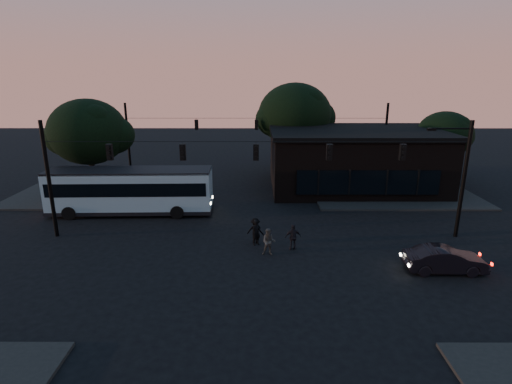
{
  "coord_description": "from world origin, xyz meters",
  "views": [
    {
      "loc": [
        0.06,
        -20.18,
        10.05
      ],
      "look_at": [
        0.0,
        4.0,
        3.0
      ],
      "focal_mm": 28.0,
      "sensor_mm": 36.0,
      "label": 1
    }
  ],
  "objects_px": {
    "car": "(445,260)",
    "pedestrian_b": "(269,242)",
    "bus": "(131,189)",
    "pedestrian_d": "(255,231)",
    "building": "(354,159)",
    "pedestrian_a": "(256,233)",
    "pedestrian_c": "(293,237)"
  },
  "relations": [
    {
      "from": "bus",
      "to": "pedestrian_a",
      "type": "bearing_deg",
      "value": -33.66
    },
    {
      "from": "building",
      "to": "pedestrian_c",
      "type": "distance_m",
      "value": 15.74
    },
    {
      "from": "building",
      "to": "pedestrian_d",
      "type": "distance_m",
      "value": 15.99
    },
    {
      "from": "car",
      "to": "pedestrian_d",
      "type": "distance_m",
      "value": 10.76
    },
    {
      "from": "car",
      "to": "pedestrian_b",
      "type": "distance_m",
      "value": 9.52
    },
    {
      "from": "building",
      "to": "pedestrian_a",
      "type": "distance_m",
      "value": 16.2
    },
    {
      "from": "car",
      "to": "pedestrian_a",
      "type": "relative_size",
      "value": 2.55
    },
    {
      "from": "car",
      "to": "pedestrian_b",
      "type": "bearing_deg",
      "value": 78.85
    },
    {
      "from": "car",
      "to": "pedestrian_d",
      "type": "bearing_deg",
      "value": 70.74
    },
    {
      "from": "bus",
      "to": "pedestrian_d",
      "type": "bearing_deg",
      "value": -32.49
    },
    {
      "from": "bus",
      "to": "pedestrian_b",
      "type": "relative_size",
      "value": 7.55
    },
    {
      "from": "car",
      "to": "pedestrian_b",
      "type": "relative_size",
      "value": 2.57
    },
    {
      "from": "building",
      "to": "pedestrian_b",
      "type": "relative_size",
      "value": 9.54
    },
    {
      "from": "building",
      "to": "car",
      "type": "bearing_deg",
      "value": -86.47
    },
    {
      "from": "car",
      "to": "pedestrian_b",
      "type": "xyz_separation_m",
      "value": [
        -9.29,
        2.05,
        0.12
      ]
    },
    {
      "from": "pedestrian_c",
      "to": "pedestrian_d",
      "type": "distance_m",
      "value": 2.48
    },
    {
      "from": "bus",
      "to": "pedestrian_d",
      "type": "height_order",
      "value": "bus"
    },
    {
      "from": "car",
      "to": "pedestrian_c",
      "type": "relative_size",
      "value": 2.54
    },
    {
      "from": "pedestrian_a",
      "to": "pedestrian_d",
      "type": "height_order",
      "value": "pedestrian_d"
    },
    {
      "from": "building",
      "to": "pedestrian_c",
      "type": "relative_size",
      "value": 9.46
    },
    {
      "from": "car",
      "to": "pedestrian_a",
      "type": "distance_m",
      "value": 10.6
    },
    {
      "from": "pedestrian_a",
      "to": "pedestrian_c",
      "type": "xyz_separation_m",
      "value": [
        2.19,
        -0.72,
        0.0
      ]
    },
    {
      "from": "building",
      "to": "car",
      "type": "relative_size",
      "value": 3.72
    },
    {
      "from": "bus",
      "to": "pedestrian_b",
      "type": "distance_m",
      "value": 12.57
    },
    {
      "from": "pedestrian_a",
      "to": "pedestrian_b",
      "type": "relative_size",
      "value": 1.01
    },
    {
      "from": "pedestrian_b",
      "to": "pedestrian_d",
      "type": "distance_m",
      "value": 1.9
    },
    {
      "from": "pedestrian_a",
      "to": "pedestrian_b",
      "type": "height_order",
      "value": "pedestrian_a"
    },
    {
      "from": "pedestrian_b",
      "to": "pedestrian_c",
      "type": "distance_m",
      "value": 1.64
    },
    {
      "from": "pedestrian_a",
      "to": "bus",
      "type": "bearing_deg",
      "value": 115.0
    },
    {
      "from": "pedestrian_a",
      "to": "pedestrian_d",
      "type": "relative_size",
      "value": 0.99
    },
    {
      "from": "car",
      "to": "pedestrian_b",
      "type": "height_order",
      "value": "pedestrian_b"
    },
    {
      "from": "bus",
      "to": "car",
      "type": "relative_size",
      "value": 2.94
    }
  ]
}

